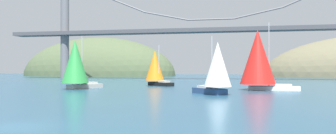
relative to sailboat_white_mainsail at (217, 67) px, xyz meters
The scene contains 7 objects.
ground_plane 32.90m from the sailboat_white_mainsail, 105.98° to the right, with size 360.00×360.00×0.00m, color navy.
headland_left 121.83m from the sailboat_white_mainsail, 121.71° to the left, with size 69.31×44.00×33.80m, color #4C5B3D.
suspension_bridge 65.43m from the sailboat_white_mainsail, 98.05° to the left, with size 134.72×6.00×36.17m.
sailboat_white_mainsail is the anchor object (origin of this frame).
sailboat_red_spinnaker 13.74m from the sailboat_white_mainsail, 66.08° to the left, with size 9.89×6.17×11.27m.
sailboat_green_sail 26.69m from the sailboat_white_mainsail, 162.87° to the left, with size 6.08×8.81×9.33m.
sailboat_orange_sail 28.28m from the sailboat_white_mainsail, 123.14° to the left, with size 7.53×6.82×8.40m.
Camera 1 is at (14.96, -21.51, 3.82)m, focal length 40.78 mm.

